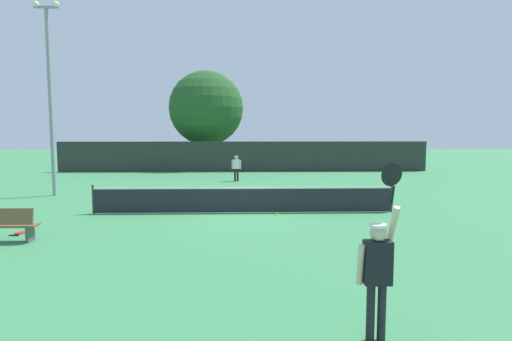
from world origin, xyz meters
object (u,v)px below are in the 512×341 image
at_px(large_tree, 206,108).
at_px(parked_car_near, 162,156).
at_px(tennis_ball, 277,215).
at_px(parked_car_mid, 259,156).
at_px(light_pole, 50,88).
at_px(player_serving, 378,264).
at_px(player_receiving, 236,166).
at_px(spare_racket, 19,233).
at_px(courtside_bench, 2,225).

xyz_separation_m(large_tree, parked_car_near, (-4.75, 4.51, -4.26)).
height_order(tennis_ball, parked_car_mid, parked_car_mid).
bearing_deg(large_tree, light_pole, -111.02).
xyz_separation_m(parked_car_near, parked_car_mid, (9.39, -0.60, 0.00)).
xyz_separation_m(player_serving, large_tree, (-5.06, 28.90, 3.91)).
relative_size(player_serving, player_receiving, 1.63).
bearing_deg(player_receiving, large_tree, -74.38).
xyz_separation_m(tennis_ball, spare_racket, (-7.80, -2.38, -0.01)).
bearing_deg(parked_car_mid, tennis_ball, -86.43).
relative_size(tennis_ball, light_pole, 0.01).
bearing_deg(tennis_ball, player_serving, -85.35).
distance_m(player_serving, player_receiving, 19.37).
bearing_deg(spare_racket, courtside_bench, -84.40).
height_order(spare_racket, courtside_bench, courtside_bench).
xyz_separation_m(spare_racket, parked_car_mid, (8.09, 26.41, 0.76)).
xyz_separation_m(light_pole, parked_car_mid, (10.46, 19.05, -4.27)).
xyz_separation_m(player_receiving, parked_car_mid, (1.94, 13.59, -0.17)).
bearing_deg(light_pole, player_serving, -51.65).
bearing_deg(spare_racket, tennis_ball, 16.99).
distance_m(spare_racket, parked_car_mid, 27.63).
distance_m(player_receiving, parked_car_mid, 13.72).
relative_size(player_receiving, courtside_bench, 0.87).
relative_size(spare_racket, parked_car_mid, 0.12).
relative_size(player_serving, tennis_ball, 37.36).
distance_m(tennis_ball, parked_car_mid, 24.03).
distance_m(tennis_ball, light_pole, 12.38).
bearing_deg(parked_car_near, parked_car_mid, -4.73).
distance_m(large_tree, parked_car_mid, 7.41).
distance_m(player_receiving, large_tree, 10.84).
relative_size(player_receiving, parked_car_mid, 0.36).
bearing_deg(parked_car_near, tennis_ball, -70.80).
bearing_deg(player_serving, player_receiving, 97.00).
xyz_separation_m(spare_racket, large_tree, (3.45, 22.49, 5.01)).
distance_m(player_serving, parked_car_mid, 32.81).
distance_m(large_tree, parked_car_near, 7.81).
xyz_separation_m(tennis_ball, courtside_bench, (-7.71, -3.35, 0.45)).
distance_m(light_pole, parked_car_mid, 22.15).
bearing_deg(parked_car_mid, light_pole, -114.50).
distance_m(player_serving, spare_racket, 10.71).
xyz_separation_m(player_receiving, spare_racket, (-6.16, -12.82, -0.93)).
bearing_deg(tennis_ball, spare_racket, -163.01).
xyz_separation_m(spare_racket, courtside_bench, (0.09, -0.96, 0.46)).
bearing_deg(spare_racket, parked_car_mid, 72.96).
height_order(tennis_ball, courtside_bench, courtside_bench).
bearing_deg(player_serving, tennis_ball, 94.65).
bearing_deg(spare_racket, player_serving, -36.94).
distance_m(light_pole, large_tree, 16.22).
xyz_separation_m(courtside_bench, parked_car_near, (-1.39, 27.97, 0.30)).
height_order(courtside_bench, large_tree, large_tree).
bearing_deg(light_pole, parked_car_mid, 61.23).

